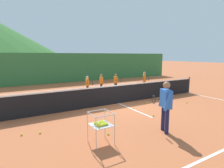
{
  "coord_description": "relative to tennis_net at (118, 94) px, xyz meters",
  "views": [
    {
      "loc": [
        -4.94,
        -7.77,
        2.46
      ],
      "look_at": [
        -0.39,
        -0.03,
        1.05
      ],
      "focal_mm": 29.29,
      "sensor_mm": 36.0,
      "label": 1
    }
  ],
  "objects": [
    {
      "name": "line_service_center",
      "position": [
        0.0,
        0.0,
        -0.5
      ],
      "size": [
        0.08,
        5.11,
        0.01
      ],
      "primitive_type": "cube",
      "color": "white",
      "rests_on": "ground"
    },
    {
      "name": "ground_plane",
      "position": [
        0.0,
        0.0,
        -0.5
      ],
      "size": [
        120.0,
        120.0,
        0.0
      ],
      "primitive_type": "plane",
      "color": "#BC6038"
    },
    {
      "name": "line_baseline_far",
      "position": [
        0.0,
        5.48,
        -0.5
      ],
      "size": [
        10.84,
        0.08,
        0.01
      ],
      "primitive_type": "cube",
      "color": "white",
      "rests_on": "ground"
    },
    {
      "name": "ball_cart",
      "position": [
        -2.77,
        -3.45,
        0.08
      ],
      "size": [
        0.58,
        0.58,
        0.9
      ],
      "color": "#B7B7BC",
      "rests_on": "ground"
    },
    {
      "name": "instructor",
      "position": [
        -0.63,
        -3.78,
        0.49
      ],
      "size": [
        0.5,
        0.83,
        1.65
      ],
      "color": "#191E4C",
      "rests_on": "ground"
    },
    {
      "name": "student_1",
      "position": [
        0.49,
        2.88,
        0.25
      ],
      "size": [
        0.33,
        0.51,
        1.26
      ],
      "color": "black",
      "rests_on": "ground"
    },
    {
      "name": "tennis_ball_9",
      "position": [
        -4.14,
        -1.89,
        -0.47
      ],
      "size": [
        0.07,
        0.07,
        0.07
      ],
      "primitive_type": "sphere",
      "color": "yellow",
      "rests_on": "ground"
    },
    {
      "name": "tennis_net",
      "position": [
        0.0,
        0.0,
        0.0
      ],
      "size": [
        11.25,
        0.08,
        1.05
      ],
      "color": "#333338",
      "rests_on": "ground"
    },
    {
      "name": "tennis_ball_4",
      "position": [
        -2.32,
        -3.06,
        -0.47
      ],
      "size": [
        0.07,
        0.07,
        0.07
      ],
      "primitive_type": "sphere",
      "color": "yellow",
      "rests_on": "ground"
    },
    {
      "name": "tennis_ball_10",
      "position": [
        3.11,
        -1.75,
        -0.47
      ],
      "size": [
        0.07,
        0.07,
        0.07
      ],
      "primitive_type": "sphere",
      "color": "yellow",
      "rests_on": "ground"
    },
    {
      "name": "windscreen_fence",
      "position": [
        0.0,
        8.69,
        0.84
      ],
      "size": [
        23.84,
        0.08,
        2.68
      ],
      "primitive_type": "cube",
      "color": "#33753D",
      "rests_on": "ground"
    },
    {
      "name": "tennis_ball_7",
      "position": [
        0.14,
        -2.45,
        -0.47
      ],
      "size": [
        0.07,
        0.07,
        0.07
      ],
      "primitive_type": "sphere",
      "color": "yellow",
      "rests_on": "ground"
    },
    {
      "name": "line_sideline_east",
      "position": [
        5.42,
        0.0,
        -0.5
      ],
      "size": [
        0.08,
        10.89,
        0.01
      ],
      "primitive_type": "cube",
      "color": "white",
      "rests_on": "ground"
    },
    {
      "name": "tennis_ball_3",
      "position": [
        -4.66,
        -1.75,
        -0.47
      ],
      "size": [
        0.07,
        0.07,
        0.07
      ],
      "primitive_type": "sphere",
      "color": "yellow",
      "rests_on": "ground"
    },
    {
      "name": "student_3",
      "position": [
        3.51,
        2.08,
        0.3
      ],
      "size": [
        0.49,
        0.69,
        1.32
      ],
      "color": "black",
      "rests_on": "ground"
    },
    {
      "name": "tennis_ball_1",
      "position": [
        0.04,
        -1.21,
        -0.47
      ],
      "size": [
        0.07,
        0.07,
        0.07
      ],
      "primitive_type": "sphere",
      "color": "yellow",
      "rests_on": "ground"
    },
    {
      "name": "tennis_ball_11",
      "position": [
        1.24,
        -0.82,
        -0.47
      ],
      "size": [
        0.07,
        0.07,
        0.07
      ],
      "primitive_type": "sphere",
      "color": "yellow",
      "rests_on": "ground"
    },
    {
      "name": "student_0",
      "position": [
        -0.6,
        2.61,
        0.24
      ],
      "size": [
        0.41,
        0.65,
        1.22
      ],
      "color": "black",
      "rests_on": "ground"
    },
    {
      "name": "student_2",
      "position": [
        1.6,
        2.83,
        0.23
      ],
      "size": [
        0.41,
        0.63,
        1.22
      ],
      "color": "black",
      "rests_on": "ground"
    }
  ]
}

